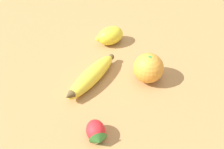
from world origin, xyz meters
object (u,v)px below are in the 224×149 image
object	(u,v)px
strawberry	(96,132)
lemon	(110,36)
orange	(148,68)
banana	(91,77)

from	to	relation	value
strawberry	lemon	xyz separation A→B (m)	(0.22, 0.25, 0.01)
strawberry	lemon	distance (m)	0.33
lemon	orange	bearing A→B (deg)	-93.84
banana	strawberry	size ratio (longest dim) A/B	2.84
banana	orange	size ratio (longest dim) A/B	2.43
banana	lemon	distance (m)	0.17
banana	orange	bearing A→B (deg)	129.60
orange	banana	bearing A→B (deg)	147.68
banana	strawberry	xyz separation A→B (m)	(-0.08, -0.15, -0.00)
lemon	strawberry	bearing A→B (deg)	-132.35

